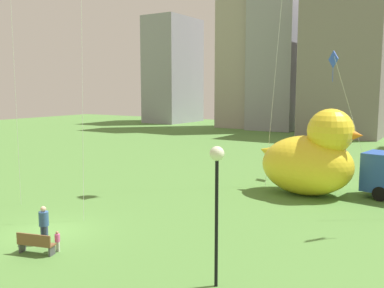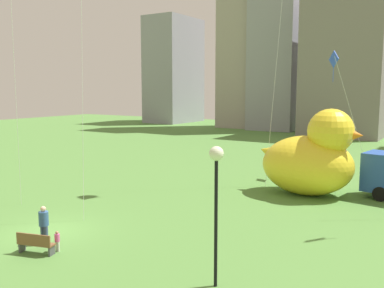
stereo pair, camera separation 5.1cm
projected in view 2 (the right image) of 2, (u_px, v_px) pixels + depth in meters
ground_plane at (49, 232)px, 20.24m from camera, size 140.00×140.00×0.00m
park_bench at (35, 243)px, 17.53m from camera, size 1.66×0.87×0.90m
person_adult at (44, 223)px, 18.62m from camera, size 0.42×0.42×1.72m
person_child at (57, 240)px, 17.82m from camera, size 0.22×0.22×0.88m
giant_inflatable_duck at (311, 158)px, 27.17m from camera, size 6.77×4.34×5.61m
lamppost at (216, 178)px, 14.24m from camera, size 0.50×0.50×4.92m
city_skyline at (328, 35)px, 66.23m from camera, size 75.42×19.57×40.48m
kite_blue at (335, 64)px, 31.78m from camera, size 3.43×3.72×9.68m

